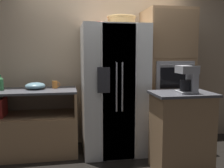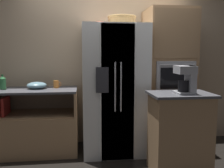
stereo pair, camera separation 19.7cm
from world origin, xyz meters
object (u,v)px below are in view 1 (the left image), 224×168
object	(u,v)px
bottle_tall	(0,83)
fruit_bowl	(99,23)
wicker_basket	(121,20)
mixing_bowl	(35,86)
wall_oven	(166,79)
mug	(55,85)
refrigerator	(114,89)
coffee_maker	(189,78)

from	to	relation	value
bottle_tall	fruit_bowl	bearing A→B (deg)	-0.89
wicker_basket	mixing_bowl	bearing A→B (deg)	174.21
bottle_tall	wicker_basket	bearing A→B (deg)	-3.36
wall_oven	mug	bearing A→B (deg)	176.82
refrigerator	mug	distance (m)	0.86
wall_oven	coffee_maker	distance (m)	0.93
mixing_bowl	coffee_maker	world-z (taller)	coffee_maker
mug	bottle_tall	bearing A→B (deg)	-174.04
mug	wicker_basket	bearing A→B (deg)	-10.47
wall_oven	wicker_basket	size ratio (longest dim) A/B	5.13
bottle_tall	mug	size ratio (longest dim) A/B	1.84
mug	coffee_maker	size ratio (longest dim) A/B	0.36
refrigerator	wicker_basket	xyz separation A→B (m)	(0.11, -0.00, 0.99)
mixing_bowl	coffee_maker	distance (m)	2.09
coffee_maker	mug	bearing A→B (deg)	147.34
wall_oven	mug	world-z (taller)	wall_oven
refrigerator	wall_oven	size ratio (longest dim) A/B	0.88
coffee_maker	wall_oven	bearing A→B (deg)	83.81
mug	fruit_bowl	bearing A→B (deg)	-8.65
wall_oven	bottle_tall	bearing A→B (deg)	179.61
wall_oven	coffee_maker	size ratio (longest dim) A/B	6.48
mixing_bowl	wicker_basket	bearing A→B (deg)	-5.79
wall_oven	fruit_bowl	size ratio (longest dim) A/B	8.68
bottle_tall	coffee_maker	world-z (taller)	coffee_maker
wicker_basket	fruit_bowl	bearing A→B (deg)	165.78
wicker_basket	bottle_tall	distance (m)	1.90
wicker_basket	fruit_bowl	xyz separation A→B (m)	(-0.31, 0.08, -0.04)
fruit_bowl	mug	distance (m)	1.10
fruit_bowl	bottle_tall	size ratio (longest dim) A/B	1.12
refrigerator	wall_oven	bearing A→B (deg)	5.30
refrigerator	fruit_bowl	xyz separation A→B (m)	(-0.20, 0.07, 0.95)
mug	coffee_maker	distance (m)	1.88
fruit_bowl	wicker_basket	bearing A→B (deg)	-14.22
fruit_bowl	bottle_tall	bearing A→B (deg)	179.11
mixing_bowl	coffee_maker	size ratio (longest dim) A/B	0.87
bottle_tall	coffee_maker	distance (m)	2.50
wicker_basket	coffee_maker	world-z (taller)	wicker_basket
fruit_bowl	bottle_tall	distance (m)	1.61
refrigerator	wall_oven	world-z (taller)	wall_oven
refrigerator	coffee_maker	world-z (taller)	refrigerator
mixing_bowl	coffee_maker	bearing A→B (deg)	-27.40
wall_oven	coffee_maker	xyz separation A→B (m)	(-0.10, -0.92, 0.11)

